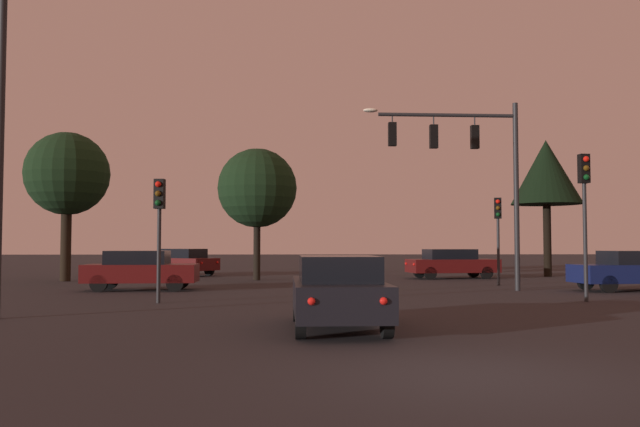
{
  "coord_description": "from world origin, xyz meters",
  "views": [
    {
      "loc": [
        -2.4,
        -8.72,
        1.75
      ],
      "look_at": [
        -1.5,
        13.37,
        2.81
      ],
      "focal_mm": 36.59,
      "sensor_mm": 36.0,
      "label": 1
    }
  ],
  "objects_px": {
    "traffic_light_corner_right": "(498,223)",
    "car_crossing_left": "(634,270)",
    "tree_left_far": "(257,188)",
    "tree_center_horizon": "(546,173)",
    "traffic_signal_mast_arm": "(469,158)",
    "car_crossing_right": "(141,270)",
    "tree_behind_sign": "(67,175)",
    "car_parked_lot": "(452,263)",
    "traffic_light_median": "(585,197)",
    "traffic_light_corner_left": "(159,214)",
    "parking_lot_lamp_post": "(1,102)",
    "car_far_lane": "(182,261)",
    "car_nearside_lane": "(338,291)"
  },
  "relations": [
    {
      "from": "car_crossing_right",
      "to": "tree_behind_sign",
      "type": "bearing_deg",
      "value": 128.16
    },
    {
      "from": "tree_left_far",
      "to": "tree_center_horizon",
      "type": "distance_m",
      "value": 16.03
    },
    {
      "from": "traffic_light_corner_left",
      "to": "car_far_lane",
      "type": "relative_size",
      "value": 0.82
    },
    {
      "from": "traffic_light_corner_right",
      "to": "car_far_lane",
      "type": "bearing_deg",
      "value": 147.57
    },
    {
      "from": "traffic_light_corner_left",
      "to": "tree_left_far",
      "type": "relative_size",
      "value": 0.57
    },
    {
      "from": "traffic_light_corner_right",
      "to": "car_crossing_right",
      "type": "relative_size",
      "value": 0.87
    },
    {
      "from": "car_crossing_left",
      "to": "car_crossing_right",
      "type": "bearing_deg",
      "value": 176.76
    },
    {
      "from": "car_crossing_left",
      "to": "tree_behind_sign",
      "type": "relative_size",
      "value": 0.66
    },
    {
      "from": "car_nearside_lane",
      "to": "car_far_lane",
      "type": "distance_m",
      "value": 24.95
    },
    {
      "from": "traffic_light_corner_right",
      "to": "car_parked_lot",
      "type": "distance_m",
      "value": 6.09
    },
    {
      "from": "traffic_light_corner_right",
      "to": "car_crossing_left",
      "type": "distance_m",
      "value": 5.72
    },
    {
      "from": "car_crossing_left",
      "to": "tree_center_horizon",
      "type": "distance_m",
      "value": 12.02
    },
    {
      "from": "car_crossing_left",
      "to": "tree_center_horizon",
      "type": "height_order",
      "value": "tree_center_horizon"
    },
    {
      "from": "traffic_signal_mast_arm",
      "to": "traffic_light_corner_left",
      "type": "xyz_separation_m",
      "value": [
        -10.79,
        -4.8,
        -2.42
      ]
    },
    {
      "from": "traffic_light_corner_right",
      "to": "tree_behind_sign",
      "type": "bearing_deg",
      "value": 168.54
    },
    {
      "from": "traffic_signal_mast_arm",
      "to": "car_crossing_right",
      "type": "height_order",
      "value": "traffic_signal_mast_arm"
    },
    {
      "from": "car_far_lane",
      "to": "tree_behind_sign",
      "type": "xyz_separation_m",
      "value": [
        -4.58,
        -5.64,
        4.34
      ]
    },
    {
      "from": "traffic_light_median",
      "to": "car_nearside_lane",
      "type": "height_order",
      "value": "traffic_light_median"
    },
    {
      "from": "traffic_light_corner_right",
      "to": "car_crossing_left",
      "type": "height_order",
      "value": "traffic_light_corner_right"
    },
    {
      "from": "traffic_light_corner_left",
      "to": "tree_behind_sign",
      "type": "bearing_deg",
      "value": 119.85
    },
    {
      "from": "tree_behind_sign",
      "to": "traffic_light_corner_left",
      "type": "bearing_deg",
      "value": -60.15
    },
    {
      "from": "traffic_signal_mast_arm",
      "to": "car_nearside_lane",
      "type": "height_order",
      "value": "traffic_signal_mast_arm"
    },
    {
      "from": "traffic_light_median",
      "to": "tree_center_horizon",
      "type": "height_order",
      "value": "tree_center_horizon"
    },
    {
      "from": "car_crossing_right",
      "to": "car_parked_lot",
      "type": "height_order",
      "value": "same"
    },
    {
      "from": "traffic_light_corner_right",
      "to": "traffic_light_median",
      "type": "bearing_deg",
      "value": -89.05
    },
    {
      "from": "car_crossing_left",
      "to": "traffic_light_corner_right",
      "type": "bearing_deg",
      "value": 139.49
    },
    {
      "from": "traffic_signal_mast_arm",
      "to": "tree_left_far",
      "type": "relative_size",
      "value": 1.11
    },
    {
      "from": "traffic_light_corner_right",
      "to": "tree_left_far",
      "type": "xyz_separation_m",
      "value": [
        -10.64,
        4.58,
        1.85
      ]
    },
    {
      "from": "traffic_light_median",
      "to": "car_nearside_lane",
      "type": "bearing_deg",
      "value": -142.77
    },
    {
      "from": "car_far_lane",
      "to": "car_crossing_right",
      "type": "bearing_deg",
      "value": -87.72
    },
    {
      "from": "tree_behind_sign",
      "to": "car_crossing_left",
      "type": "bearing_deg",
      "value": -17.47
    },
    {
      "from": "car_crossing_left",
      "to": "tree_left_far",
      "type": "distance_m",
      "value": 17.23
    },
    {
      "from": "traffic_light_corner_right",
      "to": "car_parked_lot",
      "type": "xyz_separation_m",
      "value": [
        -0.63,
        5.75,
        -1.9
      ]
    },
    {
      "from": "car_nearside_lane",
      "to": "car_crossing_left",
      "type": "relative_size",
      "value": 0.92
    },
    {
      "from": "traffic_light_median",
      "to": "parking_lot_lamp_post",
      "type": "height_order",
      "value": "parking_lot_lamp_post"
    },
    {
      "from": "car_nearside_lane",
      "to": "car_crossing_left",
      "type": "distance_m",
      "value": 16.1
    },
    {
      "from": "car_crossing_left",
      "to": "parking_lot_lamp_post",
      "type": "relative_size",
      "value": 0.58
    },
    {
      "from": "car_nearside_lane",
      "to": "car_far_lane",
      "type": "relative_size",
      "value": 0.95
    },
    {
      "from": "parking_lot_lamp_post",
      "to": "tree_behind_sign",
      "type": "xyz_separation_m",
      "value": [
        -3.91,
        16.01,
        -0.04
      ]
    },
    {
      "from": "car_parked_lot",
      "to": "car_crossing_right",
      "type": "bearing_deg",
      "value": -149.81
    },
    {
      "from": "traffic_light_corner_right",
      "to": "traffic_light_corner_left",
      "type": "bearing_deg",
      "value": -148.21
    },
    {
      "from": "traffic_signal_mast_arm",
      "to": "traffic_light_median",
      "type": "height_order",
      "value": "traffic_signal_mast_arm"
    },
    {
      "from": "traffic_signal_mast_arm",
      "to": "tree_center_horizon",
      "type": "xyz_separation_m",
      "value": [
        7.19,
        10.62,
        0.62
      ]
    },
    {
      "from": "traffic_light_corner_right",
      "to": "parking_lot_lamp_post",
      "type": "distance_m",
      "value": 20.04
    },
    {
      "from": "traffic_signal_mast_arm",
      "to": "tree_center_horizon",
      "type": "height_order",
      "value": "tree_center_horizon"
    },
    {
      "from": "car_nearside_lane",
      "to": "car_crossing_right",
      "type": "height_order",
      "value": "same"
    },
    {
      "from": "traffic_light_corner_right",
      "to": "tree_left_far",
      "type": "bearing_deg",
      "value": 156.7
    },
    {
      "from": "traffic_signal_mast_arm",
      "to": "traffic_light_median",
      "type": "xyz_separation_m",
      "value": [
        2.23,
        -4.92,
        -1.87
      ]
    },
    {
      "from": "car_crossing_right",
      "to": "parking_lot_lamp_post",
      "type": "xyz_separation_m",
      "value": [
        -1.15,
        -9.57,
        4.38
      ]
    },
    {
      "from": "traffic_light_corner_right",
      "to": "tree_behind_sign",
      "type": "distance_m",
      "value": 20.32
    }
  ]
}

